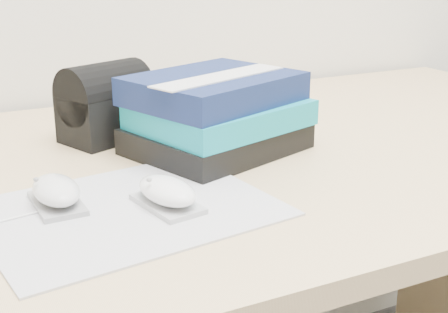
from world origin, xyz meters
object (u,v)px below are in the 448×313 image
mouse_front (167,193)px  book_stack (217,114)px  mouse_rear (56,192)px  desk (202,270)px  pouch (106,103)px

mouse_front → book_stack: 0.23m
mouse_rear → desk: bearing=32.4°
desk → mouse_rear: bearing=-147.6°
desk → mouse_rear: 0.41m
desk → pouch: bearing=149.1°
mouse_rear → book_stack: bearing=23.0°
mouse_front → pouch: size_ratio=0.66×
mouse_front → desk: bearing=57.2°
desk → mouse_rear: mouse_rear is taller
mouse_front → book_stack: size_ratio=0.36×
book_stack → pouch: 0.19m
mouse_rear → mouse_front: size_ratio=0.93×
book_stack → pouch: bearing=134.9°
book_stack → pouch: pouch is taller
mouse_front → book_stack: bearing=49.2°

